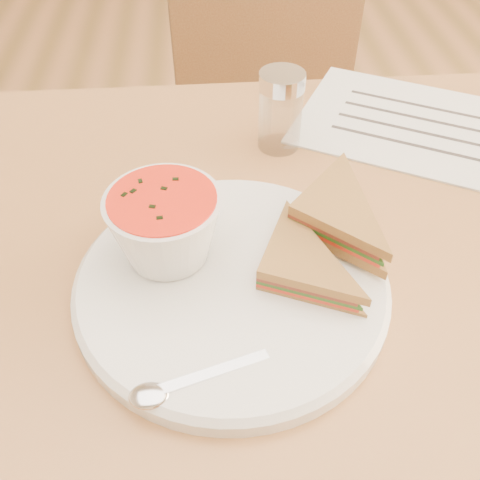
{
  "coord_description": "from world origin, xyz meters",
  "views": [
    {
      "loc": [
        -0.15,
        -0.42,
        1.17
      ],
      "look_at": [
        -0.12,
        -0.05,
        0.8
      ],
      "focal_mm": 40.0,
      "sensor_mm": 36.0,
      "label": 1
    }
  ],
  "objects_px": {
    "dining_table": "(309,400)",
    "plate": "(232,284)",
    "condiment_shaker": "(280,111)",
    "chair_far": "(285,158)",
    "soup_bowl": "(166,230)"
  },
  "relations": [
    {
      "from": "plate",
      "to": "condiment_shaker",
      "type": "xyz_separation_m",
      "value": [
        0.08,
        0.25,
        0.04
      ]
    },
    {
      "from": "condiment_shaker",
      "to": "dining_table",
      "type": "bearing_deg",
      "value": -75.25
    },
    {
      "from": "chair_far",
      "to": "condiment_shaker",
      "type": "bearing_deg",
      "value": 70.44
    },
    {
      "from": "condiment_shaker",
      "to": "plate",
      "type": "bearing_deg",
      "value": -107.92
    },
    {
      "from": "soup_bowl",
      "to": "condiment_shaker",
      "type": "bearing_deg",
      "value": 56.28
    },
    {
      "from": "dining_table",
      "to": "plate",
      "type": "relative_size",
      "value": 3.21
    },
    {
      "from": "chair_far",
      "to": "soup_bowl",
      "type": "bearing_deg",
      "value": 61.5
    },
    {
      "from": "dining_table",
      "to": "chair_far",
      "type": "bearing_deg",
      "value": 86.85
    },
    {
      "from": "chair_far",
      "to": "soup_bowl",
      "type": "xyz_separation_m",
      "value": [
        -0.22,
        -0.56,
        0.34
      ]
    },
    {
      "from": "chair_far",
      "to": "condiment_shaker",
      "type": "height_order",
      "value": "chair_far"
    },
    {
      "from": "dining_table",
      "to": "soup_bowl",
      "type": "height_order",
      "value": "soup_bowl"
    },
    {
      "from": "plate",
      "to": "condiment_shaker",
      "type": "height_order",
      "value": "condiment_shaker"
    },
    {
      "from": "chair_far",
      "to": "condiment_shaker",
      "type": "relative_size",
      "value": 9.02
    },
    {
      "from": "dining_table",
      "to": "plate",
      "type": "height_order",
      "value": "plate"
    },
    {
      "from": "chair_far",
      "to": "plate",
      "type": "distance_m",
      "value": 0.68
    }
  ]
}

